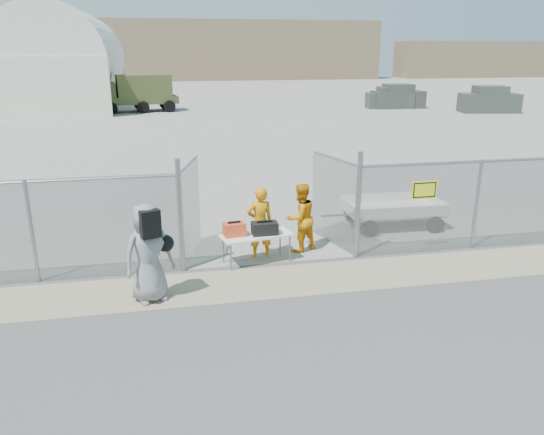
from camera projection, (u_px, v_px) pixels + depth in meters
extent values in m
plane|color=#414141|center=(293.00, 303.00, 10.20)|extent=(160.00, 160.00, 0.00)
cube|color=gray|center=(187.00, 102.00, 49.43)|extent=(160.00, 80.00, 0.01)
cube|color=gray|center=(281.00, 281.00, 11.13)|extent=(44.00, 1.60, 0.01)
cube|color=#EB4825|center=(234.00, 229.00, 11.81)|extent=(0.51, 0.38, 0.30)
cube|color=black|center=(265.00, 228.00, 11.91)|extent=(0.58, 0.35, 0.28)
imported|color=orange|center=(260.00, 223.00, 12.20)|extent=(0.66, 0.46, 1.69)
imported|color=orange|center=(300.00, 218.00, 12.59)|extent=(1.00, 0.91, 1.67)
imported|color=gray|center=(148.00, 253.00, 10.03)|extent=(1.11, 0.92, 1.94)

